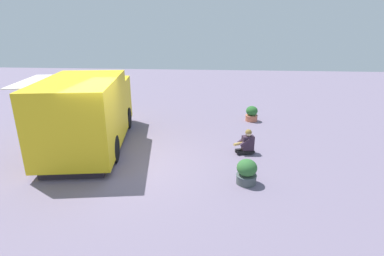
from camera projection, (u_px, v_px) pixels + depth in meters
The scene contains 5 objects.
ground_plane at pixel (126, 165), 9.11m from camera, with size 40.00×40.00×0.00m, color slate.
food_truck at pixel (89, 113), 10.19m from camera, with size 3.25×5.73×2.45m.
person_customer at pixel (247, 144), 9.84m from camera, with size 0.78×0.55×0.83m.
planter_flowering_near at pixel (252, 114), 13.14m from camera, with size 0.54×0.54×0.67m.
planter_flowering_far at pixel (247, 172), 7.96m from camera, with size 0.55×0.55×0.69m.
Camera 1 is at (2.66, -8.05, 4.06)m, focal length 28.08 mm.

